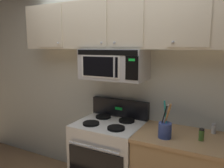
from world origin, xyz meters
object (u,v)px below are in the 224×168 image
object	(u,v)px
stove_range	(109,157)
utensil_crock_blue	(165,129)
spice_jar	(201,135)
over_range_microwave	(114,64)
salt_shaker	(214,129)

from	to	relation	value
stove_range	utensil_crock_blue	xyz separation A→B (m)	(0.68, -0.12, 0.52)
stove_range	spice_jar	world-z (taller)	stove_range
spice_jar	over_range_microwave	bearing A→B (deg)	171.81
salt_shaker	spice_jar	xyz separation A→B (m)	(-0.09, -0.24, 0.01)
utensil_crock_blue	salt_shaker	size ratio (longest dim) A/B	3.52
utensil_crock_blue	spice_jar	size ratio (longest dim) A/B	3.17
stove_range	salt_shaker	bearing A→B (deg)	11.09
over_range_microwave	utensil_crock_blue	xyz separation A→B (m)	(0.68, -0.24, -0.58)
over_range_microwave	utensil_crock_blue	world-z (taller)	over_range_microwave
stove_range	spice_jar	bearing A→B (deg)	-1.61
stove_range	over_range_microwave	bearing A→B (deg)	90.14
salt_shaker	stove_range	bearing A→B (deg)	-168.91
utensil_crock_blue	stove_range	bearing A→B (deg)	169.79
stove_range	salt_shaker	world-z (taller)	stove_range
over_range_microwave	spice_jar	bearing A→B (deg)	-8.19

